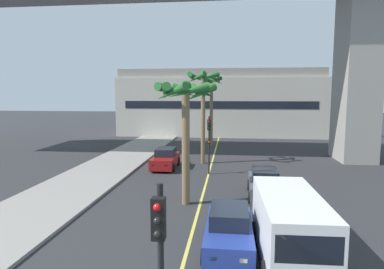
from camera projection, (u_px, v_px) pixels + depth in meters
The scene contains 12 objects.
sidewalk_left at pixel (39, 208), 16.86m from camera, with size 4.80×80.00×0.15m, color gray.
lane_stripe_center at pixel (208, 176), 23.84m from camera, with size 0.14×56.00×0.01m, color #DBCC4C.
pier_building_backdrop at pixel (220, 103), 47.71m from camera, with size 28.06×8.04×9.13m.
car_queue_front at pixel (166, 159), 26.27m from camera, with size 1.84×4.10×1.56m.
car_queue_second at pixel (265, 184), 18.88m from camera, with size 1.93×4.15×1.56m.
car_queue_third at pixel (229, 231), 12.46m from camera, with size 1.84×4.10×1.56m.
delivery_van at pixel (289, 226), 11.46m from camera, with size 2.26×5.30×2.36m.
traffic_light_median_near at pixel (160, 265), 6.03m from camera, with size 0.24×0.37×4.20m.
traffic_light_median_far at pixel (209, 137), 23.91m from camera, with size 0.24×0.37×4.20m.
palm_tree_near_median at pixel (211, 90), 36.65m from camera, with size 2.62×2.66×7.78m.
palm_tree_mid_median at pixel (186, 104), 17.08m from camera, with size 3.21×3.23×6.45m.
palm_tree_far_median at pixel (203, 89), 27.40m from camera, with size 2.82×2.94×7.66m.
Camera 1 is at (1.54, 0.70, 5.76)m, focal length 31.36 mm.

